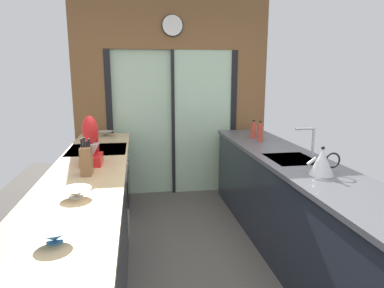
{
  "coord_description": "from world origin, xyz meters",
  "views": [
    {
      "loc": [
        -0.5,
        -2.26,
        1.68
      ],
      "look_at": [
        0.02,
        0.89,
        1.02
      ],
      "focal_mm": 31.62,
      "sensor_mm": 36.0,
      "label": 1
    }
  ],
  "objects_px": {
    "kettle": "(322,162)",
    "oven_range": "(100,192)",
    "soap_bottle_near": "(260,133)",
    "stand_mixer": "(91,146)",
    "soap_bottle_far": "(254,131)",
    "mixing_bowl_near": "(54,235)",
    "mixing_bowl_far": "(105,134)",
    "knife_block": "(86,160)",
    "mixing_bowl_mid": "(76,192)"
  },
  "relations": [
    {
      "from": "kettle",
      "to": "oven_range",
      "type": "bearing_deg",
      "value": 146.17
    },
    {
      "from": "soap_bottle_near",
      "to": "stand_mixer",
      "type": "bearing_deg",
      "value": -158.12
    },
    {
      "from": "kettle",
      "to": "soap_bottle_far",
      "type": "distance_m",
      "value": 1.55
    },
    {
      "from": "oven_range",
      "to": "mixing_bowl_near",
      "type": "distance_m",
      "value": 2.06
    },
    {
      "from": "kettle",
      "to": "soap_bottle_near",
      "type": "bearing_deg",
      "value": 90.09
    },
    {
      "from": "oven_range",
      "to": "soap_bottle_far",
      "type": "xyz_separation_m",
      "value": [
        1.8,
        0.34,
        0.55
      ]
    },
    {
      "from": "mixing_bowl_near",
      "to": "mixing_bowl_far",
      "type": "relative_size",
      "value": 0.85
    },
    {
      "from": "stand_mixer",
      "to": "soap_bottle_far",
      "type": "xyz_separation_m",
      "value": [
        1.78,
        0.94,
        -0.07
      ]
    },
    {
      "from": "mixing_bowl_near",
      "to": "kettle",
      "type": "height_order",
      "value": "kettle"
    },
    {
      "from": "mixing_bowl_near",
      "to": "stand_mixer",
      "type": "height_order",
      "value": "stand_mixer"
    },
    {
      "from": "knife_block",
      "to": "stand_mixer",
      "type": "distance_m",
      "value": 0.32
    },
    {
      "from": "kettle",
      "to": "soap_bottle_far",
      "type": "relative_size",
      "value": 1.27
    },
    {
      "from": "mixing_bowl_far",
      "to": "kettle",
      "type": "relative_size",
      "value": 0.71
    },
    {
      "from": "oven_range",
      "to": "mixing_bowl_near",
      "type": "relative_size",
      "value": 5.51
    },
    {
      "from": "mixing_bowl_mid",
      "to": "soap_bottle_near",
      "type": "distance_m",
      "value": 2.35
    },
    {
      "from": "mixing_bowl_near",
      "to": "soap_bottle_far",
      "type": "xyz_separation_m",
      "value": [
        1.78,
        2.34,
        0.05
      ]
    },
    {
      "from": "mixing_bowl_near",
      "to": "mixing_bowl_mid",
      "type": "height_order",
      "value": "mixing_bowl_near"
    },
    {
      "from": "stand_mixer",
      "to": "knife_block",
      "type": "bearing_deg",
      "value": -90.01
    },
    {
      "from": "oven_range",
      "to": "knife_block",
      "type": "xyz_separation_m",
      "value": [
        0.02,
        -0.91,
        0.58
      ]
    },
    {
      "from": "oven_range",
      "to": "knife_block",
      "type": "height_order",
      "value": "knife_block"
    },
    {
      "from": "mixing_bowl_near",
      "to": "stand_mixer",
      "type": "xyz_separation_m",
      "value": [
        0.0,
        1.4,
        0.13
      ]
    },
    {
      "from": "kettle",
      "to": "mixing_bowl_near",
      "type": "bearing_deg",
      "value": -156.14
    },
    {
      "from": "soap_bottle_far",
      "to": "mixing_bowl_far",
      "type": "bearing_deg",
      "value": 167.64
    },
    {
      "from": "stand_mixer",
      "to": "kettle",
      "type": "height_order",
      "value": "stand_mixer"
    },
    {
      "from": "mixing_bowl_mid",
      "to": "mixing_bowl_far",
      "type": "relative_size",
      "value": 0.98
    },
    {
      "from": "mixing_bowl_mid",
      "to": "knife_block",
      "type": "height_order",
      "value": "knife_block"
    },
    {
      "from": "oven_range",
      "to": "mixing_bowl_far",
      "type": "relative_size",
      "value": 4.69
    },
    {
      "from": "stand_mixer",
      "to": "soap_bottle_near",
      "type": "height_order",
      "value": "stand_mixer"
    },
    {
      "from": "mixing_bowl_far",
      "to": "stand_mixer",
      "type": "xyz_separation_m",
      "value": [
        0.0,
        -1.33,
        0.13
      ]
    },
    {
      "from": "mixing_bowl_near",
      "to": "stand_mixer",
      "type": "relative_size",
      "value": 0.4
    },
    {
      "from": "mixing_bowl_mid",
      "to": "kettle",
      "type": "xyz_separation_m",
      "value": [
        1.78,
        0.2,
        0.07
      ]
    },
    {
      "from": "stand_mixer",
      "to": "soap_bottle_far",
      "type": "height_order",
      "value": "stand_mixer"
    },
    {
      "from": "oven_range",
      "to": "mixing_bowl_mid",
      "type": "height_order",
      "value": "mixing_bowl_mid"
    },
    {
      "from": "mixing_bowl_near",
      "to": "stand_mixer",
      "type": "bearing_deg",
      "value": 90.0
    },
    {
      "from": "soap_bottle_near",
      "to": "knife_block",
      "type": "bearing_deg",
      "value": -149.98
    },
    {
      "from": "knife_block",
      "to": "soap_bottle_near",
      "type": "relative_size",
      "value": 1.24
    },
    {
      "from": "soap_bottle_near",
      "to": "mixing_bowl_far",
      "type": "bearing_deg",
      "value": 161.02
    },
    {
      "from": "oven_range",
      "to": "kettle",
      "type": "distance_m",
      "value": 2.24
    },
    {
      "from": "soap_bottle_near",
      "to": "soap_bottle_far",
      "type": "relative_size",
      "value": 1.09
    },
    {
      "from": "mixing_bowl_near",
      "to": "kettle",
      "type": "xyz_separation_m",
      "value": [
        1.78,
        0.79,
        0.06
      ]
    },
    {
      "from": "knife_block",
      "to": "mixing_bowl_near",
      "type": "bearing_deg",
      "value": -90.0
    },
    {
      "from": "soap_bottle_near",
      "to": "mixing_bowl_near",
      "type": "bearing_deg",
      "value": -130.1
    },
    {
      "from": "oven_range",
      "to": "mixing_bowl_mid",
      "type": "relative_size",
      "value": 4.79
    },
    {
      "from": "kettle",
      "to": "soap_bottle_near",
      "type": "xyz_separation_m",
      "value": [
        -0.0,
        1.33,
        -0.0
      ]
    },
    {
      "from": "mixing_bowl_far",
      "to": "knife_block",
      "type": "bearing_deg",
      "value": -90.0
    },
    {
      "from": "knife_block",
      "to": "mixing_bowl_mid",
      "type": "bearing_deg",
      "value": -90.0
    },
    {
      "from": "soap_bottle_near",
      "to": "soap_bottle_far",
      "type": "xyz_separation_m",
      "value": [
        0.0,
        0.22,
        -0.01
      ]
    },
    {
      "from": "mixing_bowl_far",
      "to": "knife_block",
      "type": "height_order",
      "value": "knife_block"
    },
    {
      "from": "mixing_bowl_near",
      "to": "knife_block",
      "type": "height_order",
      "value": "knife_block"
    },
    {
      "from": "mixing_bowl_mid",
      "to": "soap_bottle_far",
      "type": "relative_size",
      "value": 0.89
    }
  ]
}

